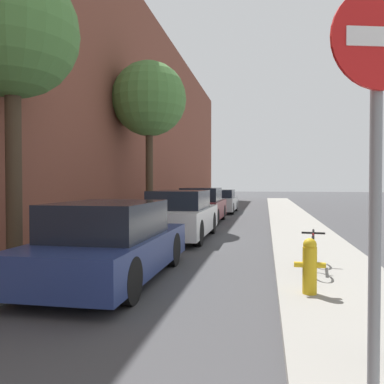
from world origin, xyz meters
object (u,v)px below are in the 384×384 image
object	(u,v)px
parked_car_silver	(220,201)
fire_hydrant	(310,265)
bicycle	(313,250)
parked_car_maroon	(202,206)
traffic_sign_post	(378,119)
street_tree_near	(12,34)
parked_car_navy	(111,243)
parked_car_white	(181,216)
street_tree_far	(149,100)

from	to	relation	value
parked_car_silver	fire_hydrant	bearing A→B (deg)	-79.32
fire_hydrant	bicycle	distance (m)	1.72
parked_car_maroon	traffic_sign_post	bearing A→B (deg)	-77.02
street_tree_near	parked_car_navy	bearing A→B (deg)	-16.87
parked_car_silver	parked_car_white	bearing A→B (deg)	-90.06
parked_car_maroon	street_tree_near	distance (m)	10.74
street_tree_near	bicycle	distance (m)	7.30
street_tree_near	fire_hydrant	size ratio (longest dim) A/B	7.47
parked_car_navy	street_tree_far	bearing A→B (deg)	101.95
parked_car_silver	traffic_sign_post	world-z (taller)	traffic_sign_post
parked_car_navy	street_tree_far	distance (m)	9.39
parked_car_navy	parked_car_maroon	size ratio (longest dim) A/B	1.05
street_tree_near	bicycle	bearing A→B (deg)	2.81
parked_car_maroon	bicycle	size ratio (longest dim) A/B	2.43
traffic_sign_post	parked_car_silver	bearing A→B (deg)	83.94
parked_car_maroon	traffic_sign_post	size ratio (longest dim) A/B	1.37
street_tree_far	bicycle	xyz separation A→B (m)	(5.28, -7.18, -4.42)
parked_car_navy	street_tree_near	size ratio (longest dim) A/B	0.72
street_tree_near	street_tree_far	world-z (taller)	street_tree_far
parked_car_silver	fire_hydrant	xyz separation A→B (m)	(3.17, -16.81, -0.10)
parked_car_silver	street_tree_near	world-z (taller)	street_tree_near
parked_car_navy	parked_car_silver	size ratio (longest dim) A/B	1.03
parked_car_maroon	traffic_sign_post	xyz separation A→B (m)	(3.35, -14.53, 1.39)
parked_car_white	bicycle	size ratio (longest dim) A/B	2.62
parked_car_silver	traffic_sign_post	xyz separation A→B (m)	(3.18, -20.25, 1.46)
fire_hydrant	street_tree_far	bearing A→B (deg)	119.55
parked_car_navy	parked_car_maroon	xyz separation A→B (m)	(-0.03, 10.40, 0.05)
parked_car_navy	fire_hydrant	distance (m)	3.38
parked_car_silver	traffic_sign_post	bearing A→B (deg)	-81.07
parked_car_navy	traffic_sign_post	bearing A→B (deg)	-51.21
parked_car_navy	bicycle	world-z (taller)	parked_car_navy
parked_car_navy	parked_car_silver	world-z (taller)	parked_car_navy
traffic_sign_post	parked_car_navy	bearing A→B (deg)	113.79
traffic_sign_post	parked_car_white	bearing A→B (deg)	93.72
street_tree_near	street_tree_far	distance (m)	7.50
parked_car_navy	parked_car_white	bearing A→B (deg)	88.70
traffic_sign_post	street_tree_far	bearing A→B (deg)	97.29
traffic_sign_post	bicycle	distance (m)	5.39
parked_car_maroon	parked_car_silver	xyz separation A→B (m)	(0.17, 5.72, -0.07)
parked_car_silver	fire_hydrant	size ratio (longest dim) A/B	5.20
parked_car_white	fire_hydrant	distance (m)	6.78
parked_car_maroon	parked_car_silver	world-z (taller)	parked_car_maroon
parked_car_maroon	fire_hydrant	xyz separation A→B (m)	(3.34, -11.09, -0.17)
parked_car_white	parked_car_silver	world-z (taller)	parked_car_white
parked_car_navy	fire_hydrant	size ratio (longest dim) A/B	5.35
street_tree_far	fire_hydrant	distance (m)	11.11
street_tree_far	traffic_sign_post	bearing A→B (deg)	-67.72
street_tree_far	traffic_sign_post	world-z (taller)	street_tree_far
fire_hydrant	bicycle	bearing A→B (deg)	82.01
parked_car_white	street_tree_far	size ratio (longest dim) A/B	0.70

